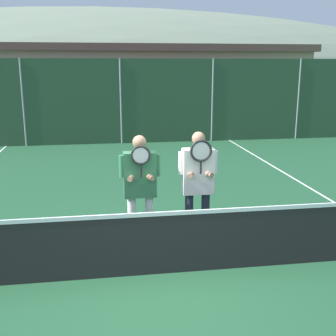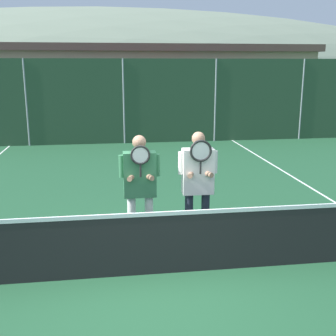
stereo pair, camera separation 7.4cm
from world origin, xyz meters
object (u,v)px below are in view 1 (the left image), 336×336
Objects in this scene: car_center at (202,108)px; player_leftmost at (140,183)px; player_center_left at (198,180)px; car_left_of_center at (84,109)px.

player_leftmost is at bearing -107.33° from car_center.
car_left_of_center is (-2.25, 12.92, -0.16)m from player_center_left.
car_left_of_center is (-1.36, 12.88, -0.14)m from player_leftmost.
car_left_of_center reaches higher than car_center.
car_left_of_center is at bearing 99.89° from player_center_left.
car_left_of_center reaches higher than player_center_left.
car_center is (3.04, 12.64, -0.20)m from player_center_left.
car_left_of_center is 0.95× the size of car_center.
player_center_left is 0.39× the size of car_center.
player_leftmost is 0.40× the size of car_left_of_center.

